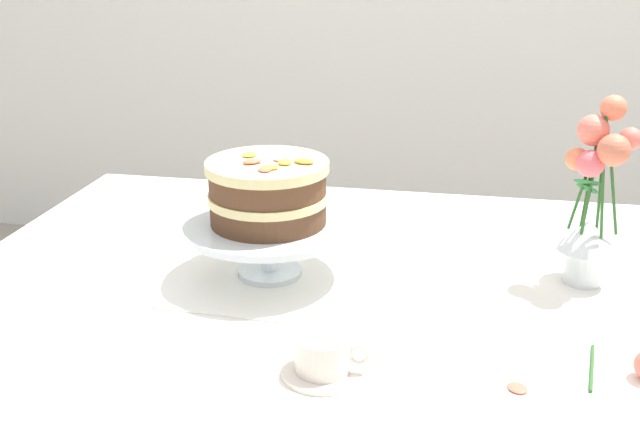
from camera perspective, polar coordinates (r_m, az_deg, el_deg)
dining_table at (r=1.28m, az=2.41°, el=-9.44°), size 1.40×1.00×0.74m
linen_napkin at (r=1.28m, az=-3.92°, el=-4.81°), size 0.33×0.33×0.00m
cake_stand at (r=1.25m, az=-4.01°, el=-1.41°), size 0.29×0.29×0.10m
layer_cake at (r=1.22m, az=-4.09°, el=1.71°), size 0.21×0.21×0.11m
flower_vase at (r=1.28m, az=20.46°, el=0.65°), size 0.11×0.10×0.32m
teacup at (r=0.99m, az=0.32°, el=-11.11°), size 0.12×0.11×0.06m
loose_petal_0 at (r=1.01m, az=15.13°, el=-12.98°), size 0.04×0.04×0.00m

